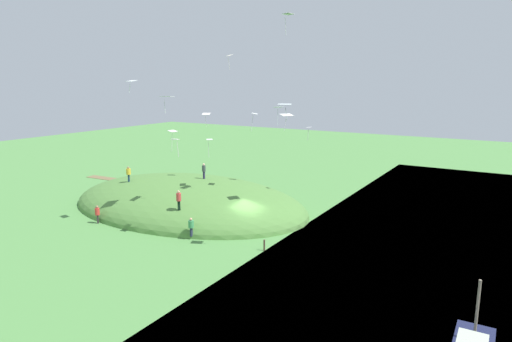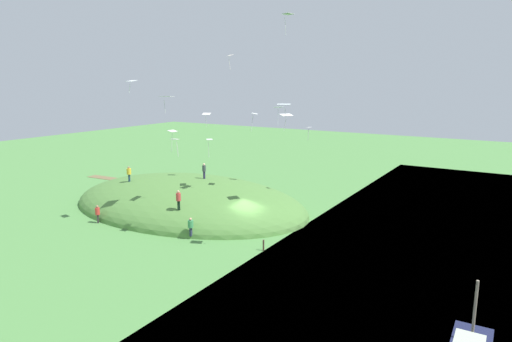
{
  "view_description": "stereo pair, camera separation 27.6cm",
  "coord_description": "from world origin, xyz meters",
  "px_view_note": "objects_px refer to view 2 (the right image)",
  "views": [
    {
      "loc": [
        -20.95,
        33.44,
        13.36
      ],
      "look_at": [
        1.48,
        -3.92,
        4.56
      ],
      "focal_mm": 31.38,
      "sensor_mm": 36.0,
      "label": 1
    },
    {
      "loc": [
        -21.19,
        33.3,
        13.36
      ],
      "look_at": [
        1.48,
        -3.92,
        4.56
      ],
      "focal_mm": 31.38,
      "sensor_mm": 36.0,
      "label": 2
    }
  ],
  "objects_px": {
    "person_walking_path": "(97,212)",
    "kite_7": "(172,133)",
    "kite_0": "(279,108)",
    "kite_2": "(175,141)",
    "kite_3": "(230,56)",
    "kite_4": "(131,81)",
    "mooring_post": "(263,245)",
    "kite_9": "(254,115)",
    "kite_12": "(288,15)",
    "kite_11": "(206,114)",
    "kite_6": "(209,141)",
    "person_near_shore": "(129,172)",
    "person_watching_kites": "(178,198)",
    "kite_5": "(284,105)",
    "person_with_child": "(204,169)",
    "kite_10": "(286,115)",
    "person_on_hilltop": "(191,225)",
    "kite_1": "(166,97)",
    "kite_8": "(309,129)"
  },
  "relations": [
    {
      "from": "person_walking_path",
      "to": "kite_7",
      "type": "distance_m",
      "value": 10.68
    },
    {
      "from": "kite_0",
      "to": "kite_2",
      "type": "distance_m",
      "value": 13.59
    },
    {
      "from": "kite_3",
      "to": "kite_4",
      "type": "distance_m",
      "value": 16.11
    },
    {
      "from": "mooring_post",
      "to": "kite_7",
      "type": "bearing_deg",
      "value": -8.53
    },
    {
      "from": "kite_9",
      "to": "kite_12",
      "type": "xyz_separation_m",
      "value": [
        -3.98,
        0.92,
        8.84
      ]
    },
    {
      "from": "kite_7",
      "to": "kite_11",
      "type": "height_order",
      "value": "kite_11"
    },
    {
      "from": "kite_7",
      "to": "kite_11",
      "type": "distance_m",
      "value": 7.78
    },
    {
      "from": "kite_4",
      "to": "kite_6",
      "type": "relative_size",
      "value": 0.63
    },
    {
      "from": "kite_4",
      "to": "kite_6",
      "type": "bearing_deg",
      "value": -123.47
    },
    {
      "from": "person_near_shore",
      "to": "person_walking_path",
      "type": "xyz_separation_m",
      "value": [
        -2.27,
        6.27,
        -2.54
      ]
    },
    {
      "from": "kite_6",
      "to": "mooring_post",
      "type": "relative_size",
      "value": 2.01
    },
    {
      "from": "person_watching_kites",
      "to": "kite_5",
      "type": "xyz_separation_m",
      "value": [
        -10.58,
        -0.05,
        8.58
      ]
    },
    {
      "from": "kite_2",
      "to": "kite_6",
      "type": "xyz_separation_m",
      "value": [
        1.49,
        -6.67,
        -0.84
      ]
    },
    {
      "from": "person_with_child",
      "to": "kite_7",
      "type": "bearing_deg",
      "value": -65.76
    },
    {
      "from": "kite_2",
      "to": "kite_5",
      "type": "xyz_separation_m",
      "value": [
        -9.48,
        -1.47,
        3.17
      ]
    },
    {
      "from": "person_walking_path",
      "to": "person_near_shore",
      "type": "bearing_deg",
      "value": -21.04
    },
    {
      "from": "kite_0",
      "to": "kite_9",
      "type": "bearing_deg",
      "value": 85.83
    },
    {
      "from": "kite_7",
      "to": "mooring_post",
      "type": "relative_size",
      "value": 2.24
    },
    {
      "from": "person_with_child",
      "to": "person_watching_kites",
      "type": "xyz_separation_m",
      "value": [
        -3.09,
        7.76,
        -1.01
      ]
    },
    {
      "from": "person_watching_kites",
      "to": "person_near_shore",
      "type": "relative_size",
      "value": 1.1
    },
    {
      "from": "kite_3",
      "to": "person_watching_kites",
      "type": "bearing_deg",
      "value": 106.95
    },
    {
      "from": "person_watching_kites",
      "to": "kite_10",
      "type": "relative_size",
      "value": 1.26
    },
    {
      "from": "kite_2",
      "to": "kite_3",
      "type": "bearing_deg",
      "value": -70.96
    },
    {
      "from": "kite_11",
      "to": "kite_12",
      "type": "bearing_deg",
      "value": 168.49
    },
    {
      "from": "person_near_shore",
      "to": "kite_4",
      "type": "xyz_separation_m",
      "value": [
        -5.91,
        4.52,
        9.69
      ]
    },
    {
      "from": "kite_4",
      "to": "kite_10",
      "type": "xyz_separation_m",
      "value": [
        -12.28,
        -6.36,
        -2.96
      ]
    },
    {
      "from": "person_near_shore",
      "to": "kite_5",
      "type": "height_order",
      "value": "kite_5"
    },
    {
      "from": "person_near_shore",
      "to": "kite_0",
      "type": "xyz_separation_m",
      "value": [
        -14.08,
        -7.97,
        6.94
      ]
    },
    {
      "from": "kite_11",
      "to": "kite_4",
      "type": "bearing_deg",
      "value": 83.76
    },
    {
      "from": "person_on_hilltop",
      "to": "kite_9",
      "type": "xyz_separation_m",
      "value": [
        -1.04,
        -8.75,
        8.85
      ]
    },
    {
      "from": "kite_5",
      "to": "kite_10",
      "type": "relative_size",
      "value": 0.81
    },
    {
      "from": "kite_0",
      "to": "kite_1",
      "type": "xyz_separation_m",
      "value": [
        5.38,
        11.1,
        1.39
      ]
    },
    {
      "from": "kite_11",
      "to": "mooring_post",
      "type": "height_order",
      "value": "kite_11"
    },
    {
      "from": "mooring_post",
      "to": "kite_0",
      "type": "bearing_deg",
      "value": -66.3
    },
    {
      "from": "kite_5",
      "to": "kite_7",
      "type": "bearing_deg",
      "value": -5.47
    },
    {
      "from": "person_on_hilltop",
      "to": "kite_0",
      "type": "relative_size",
      "value": 0.79
    },
    {
      "from": "kite_1",
      "to": "kite_4",
      "type": "distance_m",
      "value": 3.4
    },
    {
      "from": "kite_8",
      "to": "kite_11",
      "type": "distance_m",
      "value": 11.08
    },
    {
      "from": "kite_5",
      "to": "mooring_post",
      "type": "xyz_separation_m",
      "value": [
        1.46,
        0.44,
        -11.17
      ]
    },
    {
      "from": "person_watching_kites",
      "to": "kite_6",
      "type": "distance_m",
      "value": 6.97
    },
    {
      "from": "kite_6",
      "to": "kite_10",
      "type": "xyz_separation_m",
      "value": [
        -8.3,
        -0.35,
        2.76
      ]
    },
    {
      "from": "kite_8",
      "to": "person_on_hilltop",
      "type": "bearing_deg",
      "value": 70.19
    },
    {
      "from": "kite_7",
      "to": "mooring_post",
      "type": "bearing_deg",
      "value": 171.47
    },
    {
      "from": "kite_0",
      "to": "kite_12",
      "type": "xyz_separation_m",
      "value": [
        -3.66,
        5.24,
        8.4
      ]
    },
    {
      "from": "kite_2",
      "to": "kite_9",
      "type": "relative_size",
      "value": 0.84
    },
    {
      "from": "kite_0",
      "to": "kite_2",
      "type": "bearing_deg",
      "value": 78.39
    },
    {
      "from": "person_on_hilltop",
      "to": "person_with_child",
      "type": "bearing_deg",
      "value": 20.59
    },
    {
      "from": "kite_3",
      "to": "mooring_post",
      "type": "xyz_separation_m",
      "value": [
        -13.72,
        15.47,
        -15.76
      ]
    },
    {
      "from": "kite_8",
      "to": "kite_0",
      "type": "bearing_deg",
      "value": 2.65
    },
    {
      "from": "kite_11",
      "to": "kite_1",
      "type": "bearing_deg",
      "value": 102.26
    }
  ]
}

